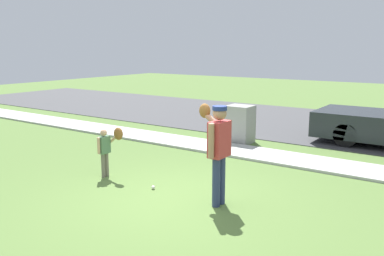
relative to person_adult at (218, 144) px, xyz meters
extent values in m
plane|color=#567538|center=(-0.70, 3.30, -1.07)|extent=(48.00, 48.00, 0.00)
cube|color=#B2B2AD|center=(-0.70, 3.40, -1.04)|extent=(36.00, 1.20, 0.06)
cube|color=#424244|center=(-0.70, 8.40, -1.06)|extent=(36.00, 6.80, 0.02)
cylinder|color=navy|center=(0.04, -0.10, -0.65)|extent=(0.14, 0.14, 0.86)
cylinder|color=navy|center=(0.04, 0.07, -0.65)|extent=(0.14, 0.14, 0.86)
cube|color=#B73838|center=(0.04, -0.02, 0.09)|extent=(0.23, 0.41, 0.61)
sphere|color=#A87A5B|center=(0.04, -0.02, 0.52)|extent=(0.23, 0.23, 0.23)
cylinder|color=navy|center=(0.04, -0.02, 0.61)|extent=(0.24, 0.24, 0.07)
cylinder|color=#A87A5B|center=(0.04, -0.27, 0.10)|extent=(0.10, 0.10, 0.57)
cylinder|color=#A87A5B|center=(-0.22, 0.24, 0.30)|extent=(0.53, 0.10, 0.41)
ellipsoid|color=brown|center=(-0.42, 0.24, 0.49)|extent=(0.22, 0.14, 0.26)
cylinder|color=#6B6656|center=(-2.73, 0.04, -0.82)|extent=(0.08, 0.08, 0.51)
cylinder|color=#6B6656|center=(-2.73, -0.06, -0.82)|extent=(0.08, 0.08, 0.51)
cube|color=#4C7251|center=(-2.73, -0.01, -0.39)|extent=(0.14, 0.24, 0.36)
sphere|color=tan|center=(-2.73, -0.01, -0.13)|extent=(0.14, 0.14, 0.14)
cylinder|color=tan|center=(-2.57, 0.14, -0.26)|extent=(0.31, 0.06, 0.24)
ellipsoid|color=brown|center=(-2.46, 0.14, -0.15)|extent=(0.22, 0.14, 0.26)
cylinder|color=tan|center=(-2.73, -0.16, -0.38)|extent=(0.06, 0.06, 0.34)
sphere|color=white|center=(-1.39, -0.05, -1.04)|extent=(0.07, 0.07, 0.07)
cube|color=gray|center=(-1.89, 4.37, -0.54)|extent=(0.70, 0.62, 1.06)
cylinder|color=black|center=(0.73, 5.50, -0.73)|extent=(0.64, 0.22, 0.64)
cylinder|color=black|center=(0.73, 7.23, -0.73)|extent=(0.64, 0.22, 0.64)
camera|label=1|loc=(3.47, -5.79, 1.60)|focal=38.53mm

